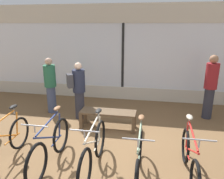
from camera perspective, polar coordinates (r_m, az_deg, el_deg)
The scene contains 11 objects.
ground_plane at distance 4.65m, azimuth -3.58°, elevation -16.86°, with size 24.00×24.00×0.00m, color brown.
shop_back_wall at distance 7.45m, azimuth 2.87°, elevation 9.58°, with size 12.00×0.08×3.20m.
bicycle_left at distance 4.75m, azimuth -26.54°, elevation -12.62°, with size 0.46×1.76×1.02m.
bicycle_center_left at distance 4.34m, azimuth -15.81°, elevation -14.06°, with size 0.46×1.72×1.04m.
bicycle_center at distance 4.05m, azimuth -4.86°, elevation -15.70°, with size 0.46×1.77×1.05m.
bicycle_center_right at distance 3.90m, azimuth 7.01°, elevation -17.54°, with size 0.46×1.68×1.02m.
bicycle_right at distance 4.09m, azimuth 19.65°, elevation -16.73°, with size 0.46×1.70×1.02m.
display_bench at distance 5.54m, azimuth -1.04°, elevation -6.50°, with size 1.40×0.44×0.46m.
customer_near_rack at distance 6.54m, azimuth 24.31°, elevation 0.90°, with size 0.35×0.35×1.79m.
customer_by_window at distance 6.66m, azimuth -15.79°, elevation 1.27°, with size 0.38×0.38×1.64m.
customer_mid_floor at distance 6.05m, azimuth -8.78°, elevation 0.10°, with size 0.56×0.51×1.59m.
Camera 1 is at (0.97, -3.74, 2.57)m, focal length 35.00 mm.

